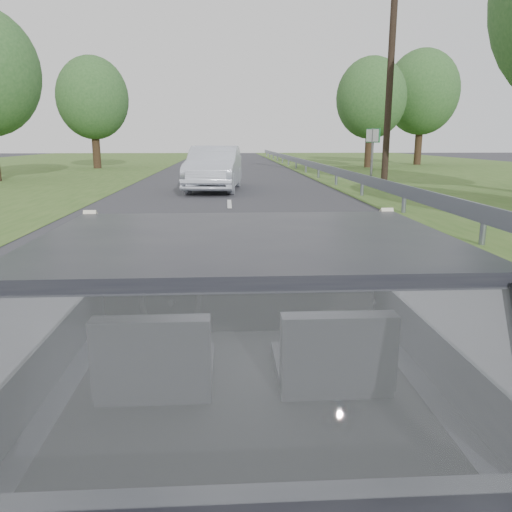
{
  "coord_description": "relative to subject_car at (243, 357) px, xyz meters",
  "views": [
    {
      "loc": [
        -0.07,
        -2.38,
        1.82
      ],
      "look_at": [
        0.1,
        0.55,
        1.13
      ],
      "focal_mm": 35.0,
      "sensor_mm": 36.0,
      "label": 1
    }
  ],
  "objects": [
    {
      "name": "ground",
      "position": [
        0.0,
        0.0,
        -0.72
      ],
      "size": [
        140.0,
        140.0,
        0.0
      ],
      "primitive_type": "plane",
      "color": "#33333E",
      "rests_on": "ground"
    },
    {
      "name": "subject_car",
      "position": [
        0.0,
        0.0,
        0.0
      ],
      "size": [
        1.8,
        4.0,
        1.45
      ],
      "primitive_type": "cube",
      "color": "black",
      "rests_on": "ground"
    },
    {
      "name": "dashboard",
      "position": [
        0.0,
        0.62,
        0.12
      ],
      "size": [
        1.58,
        0.45,
        0.3
      ],
      "primitive_type": "cube",
      "color": "black",
      "rests_on": "subject_car"
    },
    {
      "name": "driver_seat",
      "position": [
        -0.4,
        -0.29,
        0.16
      ],
      "size": [
        0.5,
        0.72,
        0.42
      ],
      "primitive_type": "cube",
      "color": "black",
      "rests_on": "subject_car"
    },
    {
      "name": "passenger_seat",
      "position": [
        0.4,
        -0.29,
        0.16
      ],
      "size": [
        0.5,
        0.72,
        0.42
      ],
      "primitive_type": "cube",
      "color": "black",
      "rests_on": "subject_car"
    },
    {
      "name": "steering_wheel",
      "position": [
        -0.4,
        0.33,
        0.2
      ],
      "size": [
        0.36,
        0.36,
        0.04
      ],
      "primitive_type": "torus",
      "color": "black",
      "rests_on": "dashboard"
    },
    {
      "name": "cat",
      "position": [
        0.34,
        0.62,
        0.35
      ],
      "size": [
        0.55,
        0.2,
        0.24
      ],
      "primitive_type": "ellipsoid",
      "rotation": [
        0.0,
        0.0,
        0.06
      ],
      "color": "#9494A2",
      "rests_on": "dashboard"
    },
    {
      "name": "guardrail",
      "position": [
        4.3,
        10.0,
        -0.15
      ],
      "size": [
        0.05,
        90.0,
        0.32
      ],
      "primitive_type": "cube",
      "color": "gray",
      "rests_on": "ground"
    },
    {
      "name": "other_car",
      "position": [
        -0.52,
        16.15,
        0.08
      ],
      "size": [
        2.36,
        5.04,
        1.61
      ],
      "primitive_type": "imported",
      "rotation": [
        0.0,
        0.0,
        -0.09
      ],
      "color": "silver",
      "rests_on": "ground"
    },
    {
      "name": "highway_sign",
      "position": [
        5.61,
        17.14,
        0.4
      ],
      "size": [
        0.35,
        0.89,
        2.25
      ],
      "primitive_type": "cube",
      "rotation": [
        0.0,
        0.0,
        0.3
      ],
      "color": "#1A6C32",
      "rests_on": "ground"
    },
    {
      "name": "utility_pole",
      "position": [
        6.69,
        18.85,
        3.55
      ],
      "size": [
        0.32,
        0.32,
        8.54
      ],
      "primitive_type": "cylinder",
      "rotation": [
        0.0,
        0.0,
        0.17
      ],
      "color": "#35281E",
      "rests_on": "ground"
    },
    {
      "name": "tree_2",
      "position": [
        9.47,
        31.27,
        2.73
      ],
      "size": [
        5.22,
        5.22,
        6.91
      ],
      "primitive_type": null,
      "rotation": [
        0.0,
        0.0,
        0.16
      ],
      "color": "#254D22",
      "rests_on": "ground"
    },
    {
      "name": "tree_3",
      "position": [
        14.18,
        34.74,
        3.26
      ],
      "size": [
        6.93,
        6.93,
        7.98
      ],
      "primitive_type": null,
      "rotation": [
        0.0,
        0.0,
        0.41
      ],
      "color": "#254D22",
      "rests_on": "ground"
    },
    {
      "name": "tree_6",
      "position": [
        -8.47,
        31.15,
        2.66
      ],
      "size": [
        5.79,
        5.79,
        6.77
      ],
      "primitive_type": null,
      "rotation": [
        0.0,
        0.0,
        -0.37
      ],
      "color": "#254D22",
      "rests_on": "ground"
    }
  ]
}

